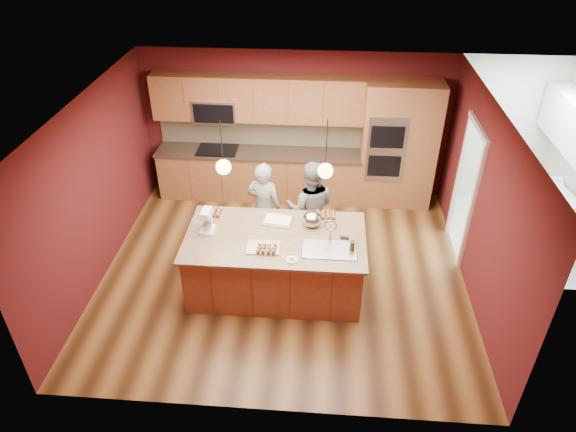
# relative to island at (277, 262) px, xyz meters

# --- Properties ---
(floor) EXTENTS (5.50, 5.50, 0.00)m
(floor) POSITION_rel_island_xyz_m (0.07, 0.39, -0.48)
(floor) COLOR #402510
(floor) RESTS_ON ground
(ceiling) EXTENTS (5.50, 5.50, 0.00)m
(ceiling) POSITION_rel_island_xyz_m (0.07, 0.39, 2.22)
(ceiling) COLOR silver
(ceiling) RESTS_ON ground
(wall_back) EXTENTS (5.50, 0.00, 5.50)m
(wall_back) POSITION_rel_island_xyz_m (0.07, 2.89, 0.87)
(wall_back) COLOR #4E1316
(wall_back) RESTS_ON ground
(wall_front) EXTENTS (5.50, 0.00, 5.50)m
(wall_front) POSITION_rel_island_xyz_m (0.07, -2.11, 0.87)
(wall_front) COLOR #4E1316
(wall_front) RESTS_ON ground
(wall_left) EXTENTS (0.00, 5.00, 5.00)m
(wall_left) POSITION_rel_island_xyz_m (-2.68, 0.39, 0.87)
(wall_left) COLOR #4E1316
(wall_left) RESTS_ON ground
(wall_right) EXTENTS (0.00, 5.00, 5.00)m
(wall_right) POSITION_rel_island_xyz_m (2.82, 0.39, 0.87)
(wall_right) COLOR #4E1316
(wall_right) RESTS_ON ground
(cabinet_run) EXTENTS (3.74, 0.64, 2.30)m
(cabinet_run) POSITION_rel_island_xyz_m (-0.61, 2.63, 0.51)
(cabinet_run) COLOR brown
(cabinet_run) RESTS_ON floor
(oven_column) EXTENTS (1.30, 0.62, 2.30)m
(oven_column) POSITION_rel_island_xyz_m (1.92, 2.58, 0.68)
(oven_column) COLOR brown
(oven_column) RESTS_ON floor
(doorway_trim) EXTENTS (0.08, 1.11, 2.20)m
(doorway_trim) POSITION_rel_island_xyz_m (2.80, 1.19, 0.57)
(doorway_trim) COLOR silver
(doorway_trim) RESTS_ON wall_right
(pendant_left) EXTENTS (0.20, 0.20, 0.80)m
(pendant_left) POSITION_rel_island_xyz_m (-0.67, 0.00, 1.53)
(pendant_left) COLOR black
(pendant_left) RESTS_ON ceiling
(pendant_right) EXTENTS (0.20, 0.20, 0.80)m
(pendant_right) POSITION_rel_island_xyz_m (0.64, 0.00, 1.53)
(pendant_right) COLOR black
(pendant_right) RESTS_ON ceiling
(island) EXTENTS (2.52, 1.41, 1.31)m
(island) POSITION_rel_island_xyz_m (0.00, 0.00, 0.00)
(island) COLOR brown
(island) RESTS_ON floor
(person_left) EXTENTS (0.65, 0.51, 1.56)m
(person_left) POSITION_rel_island_xyz_m (-0.29, 0.96, 0.30)
(person_left) COLOR black
(person_left) RESTS_ON floor
(person_right) EXTENTS (0.80, 0.63, 1.61)m
(person_right) POSITION_rel_island_xyz_m (0.44, 0.96, 0.33)
(person_right) COLOR slate
(person_right) RESTS_ON floor
(stand_mixer) EXTENTS (0.21, 0.27, 0.35)m
(stand_mixer) POSITION_rel_island_xyz_m (-0.98, 0.06, 0.60)
(stand_mixer) COLOR white
(stand_mixer) RESTS_ON island
(sheet_cake) EXTENTS (0.47, 0.38, 0.05)m
(sheet_cake) POSITION_rel_island_xyz_m (-0.01, 0.37, 0.48)
(sheet_cake) COLOR silver
(sheet_cake) RESTS_ON island
(cooling_rack) EXTENTS (0.45, 0.33, 0.02)m
(cooling_rack) POSITION_rel_island_xyz_m (-0.15, -0.27, 0.46)
(cooling_rack) COLOR #ABADB1
(cooling_rack) RESTS_ON island
(mixing_bowl) EXTENTS (0.28, 0.28, 0.23)m
(mixing_bowl) POSITION_rel_island_xyz_m (0.48, 0.31, 0.56)
(mixing_bowl) COLOR #AEAFB4
(mixing_bowl) RESTS_ON island
(plate) EXTENTS (0.17, 0.17, 0.01)m
(plate) POSITION_rel_island_xyz_m (0.25, -0.50, 0.46)
(plate) COLOR silver
(plate) RESTS_ON island
(tumbler) EXTENTS (0.07, 0.07, 0.14)m
(tumbler) POSITION_rel_island_xyz_m (1.04, -0.23, 0.53)
(tumbler) COLOR #3D290F
(tumbler) RESTS_ON island
(phone) EXTENTS (0.13, 0.08, 0.01)m
(phone) POSITION_rel_island_xyz_m (0.95, 0.03, 0.46)
(phone) COLOR black
(phone) RESTS_ON island
(cupcakes_left) EXTENTS (0.24, 0.24, 0.07)m
(cupcakes_left) POSITION_rel_island_xyz_m (-0.98, 0.50, 0.49)
(cupcakes_left) COLOR #B77139
(cupcakes_left) RESTS_ON island
(cupcakes_rack) EXTENTS (0.28, 0.21, 0.06)m
(cupcakes_rack) POSITION_rel_island_xyz_m (-0.10, -0.34, 0.50)
(cupcakes_rack) COLOR #B77139
(cupcakes_rack) RESTS_ON island
(cupcakes_right) EXTENTS (0.30, 0.22, 0.07)m
(cupcakes_right) POSITION_rel_island_xyz_m (0.68, 0.56, 0.49)
(cupcakes_right) COLOR #B77139
(cupcakes_right) RESTS_ON island
(washer) EXTENTS (0.72, 0.74, 0.98)m
(washer) POSITION_rel_island_xyz_m (4.24, 1.29, 0.01)
(washer) COLOR white
(washer) RESTS_ON floor
(dryer) EXTENTS (0.69, 0.70, 0.91)m
(dryer) POSITION_rel_island_xyz_m (4.29, 1.88, -0.02)
(dryer) COLOR white
(dryer) RESTS_ON floor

